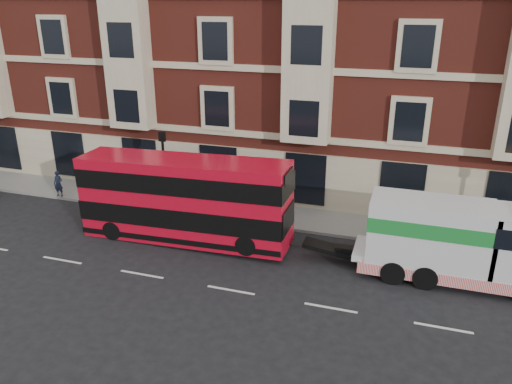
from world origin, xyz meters
The scene contains 7 objects.
ground centered at (0.00, 0.00, 0.00)m, with size 120.00×120.00×0.00m, color black.
sidewalk centered at (0.00, 7.50, 0.07)m, with size 90.00×3.00×0.15m, color slate.
victorian_terrace centered at (0.50, 15.00, 10.07)m, with size 45.00×12.00×20.40m.
lamp_post_west centered at (-6.00, 6.20, 2.68)m, with size 0.35×0.15×4.35m.
double_decker_bus centered at (-3.61, 3.54, 2.15)m, with size 10.03×2.30×4.06m.
tow_truck centered at (8.44, 3.54, 1.77)m, with size 8.03×2.37×3.35m.
pedestrian centered at (-12.88, 6.15, 0.91)m, with size 0.55×0.36×1.52m, color #1D243A.
Camera 1 is at (6.18, -15.97, 10.84)m, focal length 35.00 mm.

